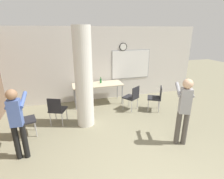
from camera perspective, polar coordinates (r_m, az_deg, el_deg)
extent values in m
cube|color=silver|center=(6.85, -3.85, 8.17)|extent=(8.00, 0.12, 2.80)
cylinder|color=black|center=(6.93, 3.66, 13.73)|extent=(0.30, 0.03, 0.30)
cylinder|color=white|center=(6.91, 3.70, 13.72)|extent=(0.25, 0.01, 0.25)
cube|color=#99999E|center=(7.16, 6.16, 8.17)|extent=(1.61, 0.01, 1.16)
cube|color=white|center=(7.15, 6.18, 8.16)|extent=(1.55, 0.02, 1.10)
cylinder|color=silver|center=(4.88, -9.22, 3.49)|extent=(0.49, 0.49, 2.80)
cube|color=beige|center=(6.46, -4.68, 1.66)|extent=(1.84, 0.71, 0.03)
cylinder|color=gray|center=(6.22, -11.83, -3.23)|extent=(0.04, 0.04, 0.75)
cylinder|color=gray|center=(6.54, 3.33, -1.72)|extent=(0.04, 0.04, 0.75)
cylinder|color=gray|center=(6.77, -12.25, -1.40)|extent=(0.04, 0.04, 0.75)
cylinder|color=gray|center=(7.06, 1.77, -0.09)|extent=(0.04, 0.04, 0.75)
cylinder|color=#1E6B2D|center=(6.55, -3.69, 2.81)|extent=(0.07, 0.07, 0.16)
cylinder|color=#1E6B2D|center=(6.52, -3.71, 3.79)|extent=(0.03, 0.03, 0.07)
cube|color=#232328|center=(5.12, -26.17, -8.97)|extent=(0.53, 0.53, 0.04)
cube|color=#232328|center=(5.03, -28.85, -7.13)|extent=(0.12, 0.39, 0.40)
cylinder|color=#B7B7BC|center=(5.08, -23.55, -11.85)|extent=(0.02, 0.02, 0.43)
cylinder|color=#B7B7BC|center=(5.39, -24.06, -10.04)|extent=(0.02, 0.02, 0.43)
cylinder|color=#B7B7BC|center=(5.07, -27.65, -12.54)|extent=(0.02, 0.02, 0.43)
cylinder|color=#B7B7BC|center=(5.39, -27.89, -10.69)|extent=(0.02, 0.02, 0.43)
cube|color=#232328|center=(6.19, 13.57, -2.70)|extent=(0.60, 0.60, 0.04)
cube|color=#232328|center=(6.13, 15.64, -0.91)|extent=(0.21, 0.36, 0.40)
cylinder|color=#B7B7BC|center=(6.44, 11.80, -3.95)|extent=(0.02, 0.02, 0.43)
cylinder|color=#B7B7BC|center=(6.11, 11.73, -5.24)|extent=(0.02, 0.02, 0.43)
cylinder|color=#B7B7BC|center=(6.45, 15.00, -4.16)|extent=(0.02, 0.02, 0.43)
cylinder|color=#B7B7BC|center=(6.12, 15.11, -5.47)|extent=(0.02, 0.02, 0.43)
cube|color=#232328|center=(5.42, -17.21, -6.25)|extent=(0.58, 0.58, 0.04)
cube|color=#232328|center=(5.16, -18.34, -4.99)|extent=(0.38, 0.18, 0.40)
cylinder|color=#B7B7BC|center=(5.60, -14.54, -7.81)|extent=(0.02, 0.02, 0.43)
cylinder|color=#B7B7BC|center=(5.74, -17.93, -7.48)|extent=(0.02, 0.02, 0.43)
cylinder|color=#B7B7BC|center=(5.31, -15.93, -9.52)|extent=(0.02, 0.02, 0.43)
cylinder|color=#B7B7BC|center=(5.45, -19.47, -9.12)|extent=(0.02, 0.02, 0.43)
cube|color=#232328|center=(6.11, 6.06, -2.56)|extent=(0.61, 0.61, 0.04)
cube|color=#232328|center=(5.92, 7.76, -1.04)|extent=(0.35, 0.25, 0.40)
cylinder|color=#B7B7BC|center=(6.43, 5.57, -3.67)|extent=(0.02, 0.02, 0.43)
cylinder|color=#B7B7BC|center=(6.16, 3.64, -4.67)|extent=(0.02, 0.02, 0.43)
cylinder|color=#B7B7BC|center=(6.25, 8.28, -4.48)|extent=(0.02, 0.02, 0.43)
cylinder|color=#B7B7BC|center=(5.97, 6.42, -5.55)|extent=(0.02, 0.02, 0.43)
cylinder|color=#514C47|center=(4.66, 22.72, -11.70)|extent=(0.12, 0.12, 0.84)
cylinder|color=#514C47|center=(4.62, 20.68, -11.68)|extent=(0.12, 0.12, 0.84)
cube|color=#99999E|center=(4.34, 22.85, -3.47)|extent=(0.30, 0.28, 0.59)
sphere|color=#D8AD8C|center=(4.21, 23.56, 1.72)|extent=(0.23, 0.23, 0.23)
cylinder|color=#99999E|center=(4.52, 24.18, -0.14)|extent=(0.31, 0.51, 0.24)
cylinder|color=#99999E|center=(4.46, 20.84, 0.04)|extent=(0.31, 0.51, 0.24)
cube|color=white|center=(4.68, 20.33, 1.02)|extent=(0.09, 0.13, 0.04)
cylinder|color=black|center=(4.35, -26.57, -14.88)|extent=(0.12, 0.12, 0.81)
cylinder|color=black|center=(4.39, -28.65, -14.89)|extent=(0.12, 0.12, 0.81)
cube|color=#4C66AD|center=(4.05, -29.10, -6.68)|extent=(0.24, 0.20, 0.57)
sphere|color=#997051|center=(3.92, -30.02, -1.43)|extent=(0.22, 0.22, 0.22)
cylinder|color=#4C66AD|center=(4.16, -27.02, -2.95)|extent=(0.11, 0.51, 0.23)
cylinder|color=#4C66AD|center=(4.23, -30.42, -3.17)|extent=(0.11, 0.51, 0.23)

